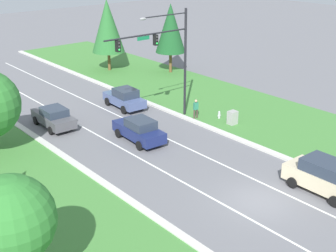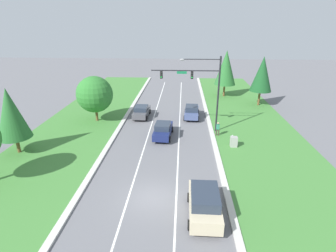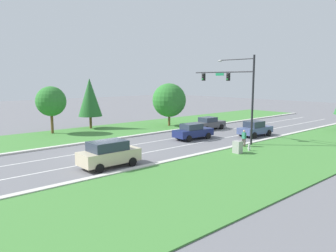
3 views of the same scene
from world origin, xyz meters
name	(u,v)px [view 1 (image 1 of 3)]	position (x,y,z in m)	size (l,w,h in m)	color
ground_plane	(259,201)	(0.00, 0.00, 0.00)	(160.00, 160.00, 0.00)	slate
curb_strip_right	(317,171)	(5.65, 0.00, 0.07)	(0.50, 90.00, 0.15)	beige
curb_strip_left	(185,238)	(-5.65, 0.00, 0.07)	(0.50, 90.00, 0.15)	beige
lane_stripe_inner_left	(238,212)	(-1.80, 0.00, 0.00)	(0.14, 81.00, 0.01)	white
lane_stripe_inner_right	(279,191)	(1.80, 0.00, 0.00)	(0.14, 81.00, 0.01)	white
traffic_signal_mast	(166,50)	(4.08, 13.15, 5.83)	(7.71, 0.41, 8.84)	black
slate_blue_sedan	(125,98)	(3.40, 17.93, 0.88)	(2.21, 4.49, 1.77)	#475684
navy_sedan	(139,130)	(-0.03, 11.23, 0.87)	(2.21, 4.68, 1.74)	navy
graphite_sedan	(54,117)	(-3.49, 17.81, 0.82)	(2.14, 4.56, 1.63)	#4C4C51
champagne_suv	(325,176)	(3.71, -1.68, 1.02)	(2.25, 4.54, 1.98)	beige
utility_cabinet	(232,118)	(7.56, 9.02, 0.58)	(0.70, 0.60, 1.16)	#9E9E99
pedestrian	(196,108)	(6.21, 11.85, 0.94)	(0.41, 0.29, 1.69)	#42382D
fire_hydrant	(219,115)	(7.68, 10.59, 0.34)	(0.34, 0.20, 0.70)	#B7B7BC
conifer_near_right_tree	(171,28)	(14.07, 24.25, 4.94)	(3.27, 3.27, 7.57)	brown
oak_near_left_tree	(10,220)	(-13.61, 1.13, 3.91)	(3.55, 3.55, 5.70)	brown
conifer_far_right_tree	(108,26)	(9.37, 29.36, 5.03)	(3.59, 3.59, 7.92)	brown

